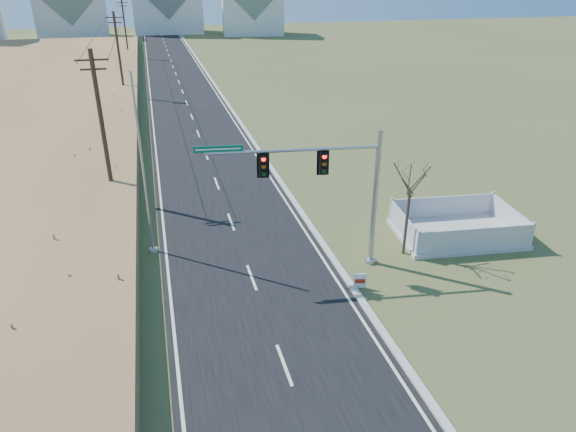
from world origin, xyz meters
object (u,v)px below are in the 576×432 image
at_px(fence_enclosure, 456,231).
at_px(flagpole, 145,186).
at_px(traffic_signal_mast, 336,185).
at_px(open_sign, 360,281).
at_px(bare_tree, 411,177).

bearing_deg(fence_enclosure, flagpole, 177.61).
height_order(traffic_signal_mast, open_sign, traffic_signal_mast).
bearing_deg(flagpole, bare_tree, -15.63).
height_order(fence_enclosure, flagpole, flagpole).
bearing_deg(traffic_signal_mast, bare_tree, 9.61).
distance_m(fence_enclosure, flagpole, 16.19).
relative_size(flagpole, bare_tree, 1.76).
bearing_deg(flagpole, traffic_signal_mast, -23.03).
bearing_deg(traffic_signal_mast, open_sign, -70.72).
xyz_separation_m(fence_enclosure, flagpole, (-15.67, 2.38, 3.27)).
distance_m(traffic_signal_mast, open_sign, 4.37).
relative_size(traffic_signal_mast, flagpole, 0.93).
xyz_separation_m(open_sign, bare_tree, (3.31, 2.37, 3.69)).
relative_size(open_sign, flagpole, 0.08).
bearing_deg(bare_tree, fence_enclosure, 15.76).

